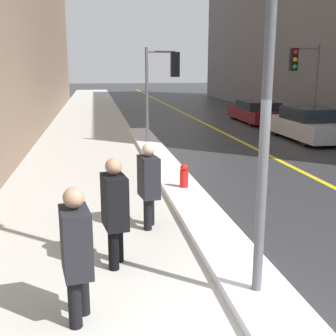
{
  "coord_description": "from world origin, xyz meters",
  "views": [
    {
      "loc": [
        -1.68,
        -3.43,
        2.84
      ],
      "look_at": [
        -0.4,
        4.0,
        1.05
      ],
      "focal_mm": 45.0,
      "sensor_mm": 36.0,
      "label": 1
    }
  ],
  "objects_px": {
    "pedestrian_nearside": "(115,207)",
    "parked_car_silver": "(308,125)",
    "lamp_post": "(271,18)",
    "traffic_light_near": "(165,75)",
    "parked_car_maroon": "(257,112)",
    "traffic_light_far": "(302,71)",
    "pedestrian_in_glasses": "(149,182)",
    "fire_hydrant": "(184,179)",
    "pedestrian_trailing": "(76,249)"
  },
  "relations": [
    {
      "from": "pedestrian_nearside",
      "to": "parked_car_silver",
      "type": "height_order",
      "value": "pedestrian_nearside"
    },
    {
      "from": "lamp_post",
      "to": "parked_car_silver",
      "type": "height_order",
      "value": "lamp_post"
    },
    {
      "from": "lamp_post",
      "to": "traffic_light_near",
      "type": "height_order",
      "value": "lamp_post"
    },
    {
      "from": "parked_car_maroon",
      "to": "traffic_light_far",
      "type": "bearing_deg",
      "value": 179.85
    },
    {
      "from": "lamp_post",
      "to": "pedestrian_in_glasses",
      "type": "bearing_deg",
      "value": 110.75
    },
    {
      "from": "traffic_light_near",
      "to": "fire_hydrant",
      "type": "bearing_deg",
      "value": -104.8
    },
    {
      "from": "traffic_light_near",
      "to": "pedestrian_trailing",
      "type": "bearing_deg",
      "value": -113.59
    },
    {
      "from": "pedestrian_trailing",
      "to": "lamp_post",
      "type": "bearing_deg",
      "value": 83.18
    },
    {
      "from": "parked_car_silver",
      "to": "parked_car_maroon",
      "type": "height_order",
      "value": "parked_car_silver"
    },
    {
      "from": "traffic_light_near",
      "to": "pedestrian_in_glasses",
      "type": "bearing_deg",
      "value": -110.64
    },
    {
      "from": "traffic_light_near",
      "to": "fire_hydrant",
      "type": "relative_size",
      "value": 5.11
    },
    {
      "from": "traffic_light_far",
      "to": "fire_hydrant",
      "type": "xyz_separation_m",
      "value": [
        -6.51,
        -7.33,
        -2.39
      ]
    },
    {
      "from": "traffic_light_near",
      "to": "traffic_light_far",
      "type": "distance_m",
      "value": 5.97
    },
    {
      "from": "pedestrian_nearside",
      "to": "traffic_light_far",
      "type": "bearing_deg",
      "value": 133.47
    },
    {
      "from": "parked_car_maroon",
      "to": "parked_car_silver",
      "type": "bearing_deg",
      "value": 179.78
    },
    {
      "from": "pedestrian_nearside",
      "to": "pedestrian_in_glasses",
      "type": "height_order",
      "value": "pedestrian_nearside"
    },
    {
      "from": "parked_car_silver",
      "to": "traffic_light_far",
      "type": "bearing_deg",
      "value": -1.26
    },
    {
      "from": "traffic_light_far",
      "to": "parked_car_maroon",
      "type": "distance_m",
      "value": 5.46
    },
    {
      "from": "pedestrian_trailing",
      "to": "parked_car_maroon",
      "type": "bearing_deg",
      "value": 143.57
    },
    {
      "from": "fire_hydrant",
      "to": "traffic_light_far",
      "type": "bearing_deg",
      "value": 48.36
    },
    {
      "from": "pedestrian_trailing",
      "to": "pedestrian_in_glasses",
      "type": "distance_m",
      "value": 2.99
    },
    {
      "from": "pedestrian_in_glasses",
      "to": "pedestrian_nearside",
      "type": "bearing_deg",
      "value": -34.23
    },
    {
      "from": "pedestrian_nearside",
      "to": "pedestrian_in_glasses",
      "type": "distance_m",
      "value": 1.58
    },
    {
      "from": "traffic_light_far",
      "to": "parked_car_silver",
      "type": "bearing_deg",
      "value": 84.76
    },
    {
      "from": "lamp_post",
      "to": "pedestrian_in_glasses",
      "type": "relative_size",
      "value": 3.64
    },
    {
      "from": "traffic_light_near",
      "to": "fire_hydrant",
      "type": "distance_m",
      "value": 6.86
    },
    {
      "from": "pedestrian_nearside",
      "to": "fire_hydrant",
      "type": "height_order",
      "value": "pedestrian_nearside"
    },
    {
      "from": "pedestrian_trailing",
      "to": "pedestrian_nearside",
      "type": "height_order",
      "value": "pedestrian_nearside"
    },
    {
      "from": "fire_hydrant",
      "to": "pedestrian_in_glasses",
      "type": "bearing_deg",
      "value": -117.84
    },
    {
      "from": "pedestrian_in_glasses",
      "to": "parked_car_silver",
      "type": "xyz_separation_m",
      "value": [
        7.57,
        8.5,
        -0.24
      ]
    },
    {
      "from": "traffic_light_near",
      "to": "parked_car_maroon",
      "type": "height_order",
      "value": "traffic_light_near"
    },
    {
      "from": "traffic_light_near",
      "to": "parked_car_silver",
      "type": "relative_size",
      "value": 0.83
    },
    {
      "from": "pedestrian_in_glasses",
      "to": "parked_car_maroon",
      "type": "xyz_separation_m",
      "value": [
        7.69,
        14.37,
        -0.34
      ]
    },
    {
      "from": "pedestrian_in_glasses",
      "to": "fire_hydrant",
      "type": "bearing_deg",
      "value": 143.05
    },
    {
      "from": "traffic_light_near",
      "to": "parked_car_silver",
      "type": "bearing_deg",
      "value": -9.42
    },
    {
      "from": "lamp_post",
      "to": "pedestrian_in_glasses",
      "type": "height_order",
      "value": "lamp_post"
    },
    {
      "from": "lamp_post",
      "to": "traffic_light_near",
      "type": "xyz_separation_m",
      "value": [
        0.68,
        11.17,
        -0.78
      ]
    },
    {
      "from": "lamp_post",
      "to": "pedestrian_in_glasses",
      "type": "xyz_separation_m",
      "value": [
        -1.01,
        2.67,
        -2.49
      ]
    },
    {
      "from": "lamp_post",
      "to": "pedestrian_trailing",
      "type": "distance_m",
      "value": 3.29
    },
    {
      "from": "parked_car_maroon",
      "to": "fire_hydrant",
      "type": "height_order",
      "value": "parked_car_maroon"
    },
    {
      "from": "pedestrian_nearside",
      "to": "fire_hydrant",
      "type": "distance_m",
      "value": 3.93
    },
    {
      "from": "traffic_light_far",
      "to": "fire_hydrant",
      "type": "distance_m",
      "value": 10.09
    },
    {
      "from": "pedestrian_trailing",
      "to": "pedestrian_nearside",
      "type": "xyz_separation_m",
      "value": [
        0.49,
        1.33,
        0.01
      ]
    },
    {
      "from": "pedestrian_in_glasses",
      "to": "parked_car_maroon",
      "type": "relative_size",
      "value": 0.34
    },
    {
      "from": "traffic_light_far",
      "to": "fire_hydrant",
      "type": "relative_size",
      "value": 5.4
    },
    {
      "from": "traffic_light_far",
      "to": "parked_car_silver",
      "type": "relative_size",
      "value": 0.88
    },
    {
      "from": "parked_car_maroon",
      "to": "fire_hydrant",
      "type": "distance_m",
      "value": 13.99
    },
    {
      "from": "traffic_light_near",
      "to": "parked_car_maroon",
      "type": "distance_m",
      "value": 8.64
    },
    {
      "from": "lamp_post",
      "to": "pedestrian_trailing",
      "type": "height_order",
      "value": "lamp_post"
    },
    {
      "from": "traffic_light_far",
      "to": "parked_car_silver",
      "type": "distance_m",
      "value": 2.27
    }
  ]
}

